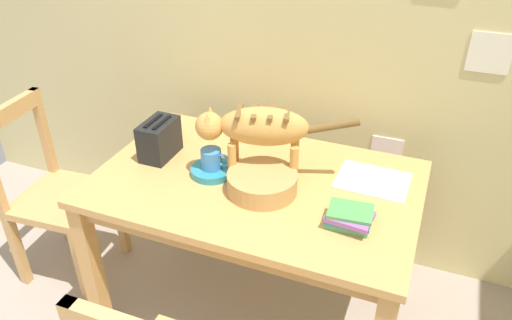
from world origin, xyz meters
name	(u,v)px	position (x,y,z in m)	size (l,w,h in m)	color
wall_rear	(303,23)	(0.00, 2.14, 1.25)	(4.43, 0.11, 2.50)	beige
dining_table	(256,197)	(0.02, 1.48, 0.67)	(1.36, 0.87, 0.76)	tan
cat	(257,129)	(0.01, 1.51, 0.99)	(0.64, 0.24, 0.32)	#C99046
saucer_bowl	(212,171)	(-0.17, 1.46, 0.77)	(0.18, 0.18, 0.03)	teal
coffee_mug	(212,159)	(-0.17, 1.46, 0.83)	(0.13, 0.09, 0.09)	#3A82C5
magazine	(373,180)	(0.48, 1.66, 0.76)	(0.30, 0.23, 0.01)	silver
book_stack	(349,217)	(0.45, 1.33, 0.79)	(0.17, 0.15, 0.07)	#4C9B5F
wicker_basket	(262,182)	(0.08, 1.42, 0.80)	(0.29, 0.29, 0.08)	tan
toaster	(159,139)	(-0.46, 1.51, 0.84)	(0.12, 0.20, 0.18)	black
wooden_chair_near	(55,195)	(-1.04, 1.39, 0.47)	(0.45, 0.45, 0.95)	tan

